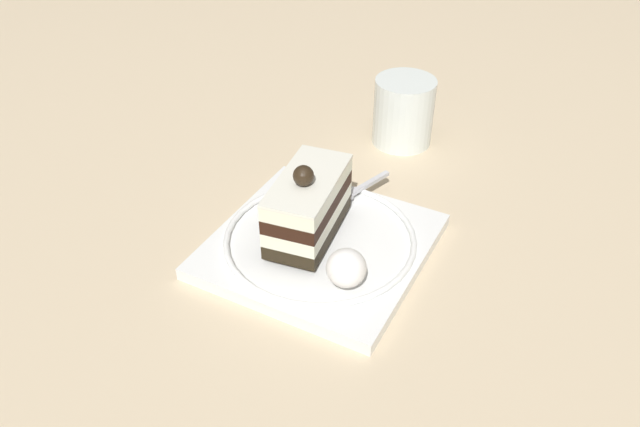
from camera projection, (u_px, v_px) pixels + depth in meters
ground_plane at (335, 238)px, 0.70m from camera, size 2.40×2.40×0.00m
dessert_plate at (320, 244)px, 0.68m from camera, size 0.26×0.26×0.02m
cake_slice at (308, 205)px, 0.66m from camera, size 0.07×0.12×0.09m
whipped_cream_dollop at (346, 268)px, 0.60m from camera, size 0.04×0.04×0.04m
fork at (353, 193)px, 0.73m from camera, size 0.07×0.10×0.00m
drink_glass_near at (403, 114)px, 0.84m from camera, size 0.08×0.08×0.09m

